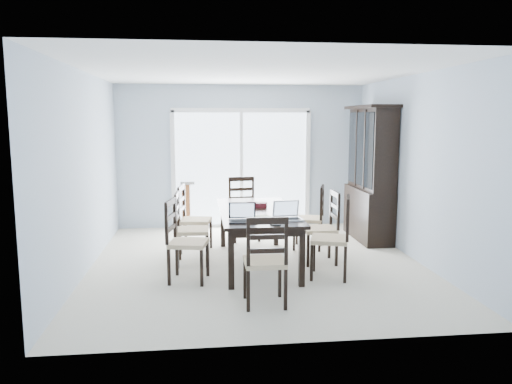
# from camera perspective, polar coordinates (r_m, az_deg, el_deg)

# --- Properties ---
(floor) EXTENTS (5.00, 5.00, 0.00)m
(floor) POSITION_cam_1_polar(r_m,az_deg,el_deg) (6.97, 0.10, -8.18)
(floor) COLOR #EEE7CC
(floor) RESTS_ON ground
(ceiling) EXTENTS (5.00, 5.00, 0.00)m
(ceiling) POSITION_cam_1_polar(r_m,az_deg,el_deg) (6.71, 0.11, 13.63)
(ceiling) COLOR white
(ceiling) RESTS_ON back_wall
(back_wall) EXTENTS (4.50, 0.02, 2.60)m
(back_wall) POSITION_cam_1_polar(r_m,az_deg,el_deg) (9.19, -1.70, 4.07)
(back_wall) COLOR #ABBBCC
(back_wall) RESTS_ON floor
(wall_left) EXTENTS (0.02, 5.00, 2.60)m
(wall_left) POSITION_cam_1_polar(r_m,az_deg,el_deg) (6.83, -19.00, 2.16)
(wall_left) COLOR #ABBBCC
(wall_left) RESTS_ON floor
(wall_right) EXTENTS (0.02, 5.00, 2.60)m
(wall_right) POSITION_cam_1_polar(r_m,az_deg,el_deg) (7.32, 17.90, 2.60)
(wall_right) COLOR #ABBBCC
(wall_right) RESTS_ON floor
(balcony) EXTENTS (4.50, 2.00, 0.10)m
(balcony) POSITION_cam_1_polar(r_m,az_deg,el_deg) (10.36, -2.13, -2.98)
(balcony) COLOR gray
(balcony) RESTS_ON ground
(railing) EXTENTS (4.50, 0.06, 1.10)m
(railing) POSITION_cam_1_polar(r_m,az_deg,el_deg) (11.25, -2.54, 1.01)
(railing) COLOR #99999E
(railing) RESTS_ON balcony
(dining_table) EXTENTS (1.00, 2.20, 0.75)m
(dining_table) POSITION_cam_1_polar(r_m,az_deg,el_deg) (6.81, 0.10, -2.74)
(dining_table) COLOR black
(dining_table) RESTS_ON floor
(china_hutch) EXTENTS (0.50, 1.38, 2.20)m
(china_hutch) POSITION_cam_1_polar(r_m,az_deg,el_deg) (8.41, 12.92, 1.91)
(china_hutch) COLOR black
(china_hutch) RESTS_ON floor
(sliding_door) EXTENTS (2.52, 0.05, 2.18)m
(sliding_door) POSITION_cam_1_polar(r_m,az_deg,el_deg) (9.19, -1.68, 2.74)
(sliding_door) COLOR silver
(sliding_door) RESTS_ON floor
(chair_left_near) EXTENTS (0.53, 0.52, 1.17)m
(chair_left_near) POSITION_cam_1_polar(r_m,az_deg,el_deg) (6.18, -8.66, -4.49)
(chair_left_near) COLOR black
(chair_left_near) RESTS_ON floor
(chair_left_mid) EXTENTS (0.46, 0.44, 1.15)m
(chair_left_mid) POSITION_cam_1_polar(r_m,az_deg,el_deg) (6.89, -8.08, -3.26)
(chair_left_mid) COLOR black
(chair_left_mid) RESTS_ON floor
(chair_left_far) EXTENTS (0.51, 0.50, 1.16)m
(chair_left_far) POSITION_cam_1_polar(r_m,az_deg,el_deg) (7.55, -7.65, -2.20)
(chair_left_far) COLOR black
(chair_left_far) RESTS_ON floor
(chair_right_near) EXTENTS (0.57, 0.56, 1.20)m
(chair_right_near) POSITION_cam_1_polar(r_m,az_deg,el_deg) (6.31, 9.35, -4.12)
(chair_right_near) COLOR black
(chair_right_near) RESTS_ON floor
(chair_right_mid) EXTENTS (0.45, 0.44, 1.16)m
(chair_right_mid) POSITION_cam_1_polar(r_m,az_deg,el_deg) (6.96, 8.06, -3.10)
(chair_right_mid) COLOR black
(chair_right_mid) RESTS_ON floor
(chair_right_far) EXTENTS (0.54, 0.53, 1.13)m
(chair_right_far) POSITION_cam_1_polar(r_m,az_deg,el_deg) (7.69, 6.71, -2.10)
(chair_right_far) COLOR black
(chair_right_far) RESTS_ON floor
(chair_end_near) EXTENTS (0.43, 0.45, 1.15)m
(chair_end_near) POSITION_cam_1_polar(r_m,az_deg,el_deg) (5.24, 1.13, -6.82)
(chair_end_near) COLOR black
(chair_end_near) RESTS_ON floor
(chair_end_far) EXTENTS (0.50, 0.52, 1.19)m
(chair_end_far) POSITION_cam_1_polar(r_m,az_deg,el_deg) (8.29, -1.52, -1.07)
(chair_end_far) COLOR black
(chair_end_far) RESTS_ON floor
(laptop_dark) EXTENTS (0.34, 0.25, 0.23)m
(laptop_dark) POSITION_cam_1_polar(r_m,az_deg,el_deg) (6.00, -1.55, -2.95)
(laptop_dark) COLOR black
(laptop_dark) RESTS_ON dining_table
(laptop_silver) EXTENTS (0.36, 0.27, 0.23)m
(laptop_silver) POSITION_cam_1_polar(r_m,az_deg,el_deg) (6.13, 3.78, -2.72)
(laptop_silver) COLOR silver
(laptop_silver) RESTS_ON dining_table
(book_stack) EXTENTS (0.27, 0.23, 0.04)m
(book_stack) POSITION_cam_1_polar(r_m,az_deg,el_deg) (6.19, 0.45, -2.95)
(book_stack) COLOR maroon
(book_stack) RESTS_ON dining_table
(cell_phone) EXTENTS (0.13, 0.11, 0.01)m
(cell_phone) POSITION_cam_1_polar(r_m,az_deg,el_deg) (5.83, 2.24, -3.78)
(cell_phone) COLOR black
(cell_phone) RESTS_ON dining_table
(game_box) EXTENTS (0.30, 0.20, 0.07)m
(game_box) POSITION_cam_1_polar(r_m,az_deg,el_deg) (7.01, 0.10, -1.49)
(game_box) COLOR #4B0F1E
(game_box) RESTS_ON dining_table
(hot_tub) EXTENTS (1.96, 1.83, 0.85)m
(hot_tub) POSITION_cam_1_polar(r_m,az_deg,el_deg) (10.08, -4.89, -0.57)
(hot_tub) COLOR brown
(hot_tub) RESTS_ON balcony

